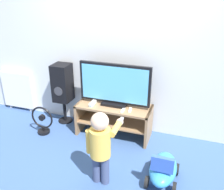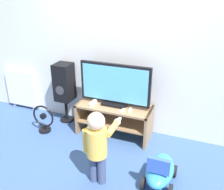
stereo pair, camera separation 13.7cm
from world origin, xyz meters
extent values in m
plane|color=#38568C|center=(0.00, 0.00, 0.00)|extent=(16.00, 16.00, 0.00)
cube|color=silver|center=(0.00, 0.54, 1.30)|extent=(10.00, 0.06, 2.60)
cube|color=#93704C|center=(0.00, 0.23, 0.48)|extent=(1.11, 0.46, 0.03)
cube|color=#93704C|center=(0.00, 0.23, 0.22)|extent=(1.07, 0.42, 0.02)
cube|color=#93704C|center=(-0.54, 0.23, 0.25)|extent=(0.04, 0.46, 0.50)
cube|color=#93704C|center=(0.54, 0.23, 0.25)|extent=(0.04, 0.46, 0.50)
cube|color=black|center=(0.00, 0.25, 0.52)|extent=(0.37, 0.20, 0.04)
cube|color=black|center=(0.00, 0.25, 0.83)|extent=(1.05, 0.05, 0.59)
cube|color=#59B2EA|center=(0.00, 0.22, 0.83)|extent=(0.98, 0.01, 0.52)
cube|color=white|center=(-0.31, 0.15, 0.52)|extent=(0.05, 0.19, 0.05)
cube|color=#3F8CE5|center=(-0.31, 0.05, 0.52)|extent=(0.03, 0.00, 0.01)
cube|color=white|center=(0.27, 0.14, 0.51)|extent=(0.05, 0.13, 0.02)
cylinder|color=#337FD8|center=(0.27, 0.14, 0.52)|extent=(0.01, 0.01, 0.00)
cube|color=white|center=(0.18, 0.10, 0.51)|extent=(0.04, 0.13, 0.02)
cylinder|color=#337FD8|center=(0.18, 0.10, 0.52)|extent=(0.01, 0.01, 0.00)
cylinder|color=#3F4C72|center=(0.13, -0.79, 0.19)|extent=(0.10, 0.10, 0.38)
cylinder|color=#3F4C72|center=(0.23, -0.79, 0.19)|extent=(0.10, 0.10, 0.38)
cylinder|color=#E5B74C|center=(0.18, -0.79, 0.55)|extent=(0.23, 0.23, 0.34)
sphere|color=beige|center=(0.18, -0.79, 0.81)|extent=(0.20, 0.20, 0.20)
cylinder|color=#E5B74C|center=(0.05, -0.79, 0.53)|extent=(0.07, 0.07, 0.29)
cylinder|color=#E5B74C|center=(0.31, -0.64, 0.67)|extent=(0.07, 0.29, 0.07)
sphere|color=beige|center=(0.31, -0.50, 0.67)|extent=(0.09, 0.09, 0.09)
cube|color=white|center=(0.31, -0.46, 0.67)|extent=(0.03, 0.13, 0.02)
cylinder|color=black|center=(-0.91, 0.35, 0.01)|extent=(0.24, 0.24, 0.02)
cylinder|color=black|center=(-0.91, 0.35, 0.20)|extent=(0.05, 0.05, 0.39)
cube|color=black|center=(-0.91, 0.35, 0.70)|extent=(0.27, 0.28, 0.61)
cylinder|color=#38383D|center=(-0.91, 0.20, 0.61)|extent=(0.15, 0.01, 0.15)
cylinder|color=black|center=(-1.05, -0.10, 0.02)|extent=(0.19, 0.19, 0.04)
cylinder|color=black|center=(-1.05, -0.10, 0.07)|extent=(0.04, 0.04, 0.06)
torus|color=black|center=(-1.05, -0.10, 0.27)|extent=(0.37, 0.03, 0.37)
cylinder|color=black|center=(-1.05, -0.10, 0.27)|extent=(0.10, 0.05, 0.10)
ellipsoid|color=#338CD1|center=(0.86, -0.53, 0.17)|extent=(0.31, 0.60, 0.20)
cube|color=blue|center=(0.86, -0.70, 0.36)|extent=(0.25, 0.05, 0.18)
cylinder|color=black|center=(0.71, -0.37, 0.07)|extent=(0.04, 0.14, 0.14)
cylinder|color=black|center=(1.02, -0.37, 0.07)|extent=(0.04, 0.14, 0.14)
cylinder|color=black|center=(0.71, -0.70, 0.07)|extent=(0.04, 0.14, 0.14)
cylinder|color=black|center=(1.02, -0.70, 0.07)|extent=(0.04, 0.14, 0.14)
cube|color=white|center=(-1.91, 0.47, 0.39)|extent=(0.62, 0.08, 0.66)
cube|color=silver|center=(-2.12, 0.47, 0.03)|extent=(0.03, 0.05, 0.06)
cube|color=silver|center=(-1.69, 0.47, 0.03)|extent=(0.03, 0.05, 0.06)
camera|label=1|loc=(1.05, -2.91, 2.14)|focal=40.00mm
camera|label=2|loc=(1.18, -2.86, 2.14)|focal=40.00mm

